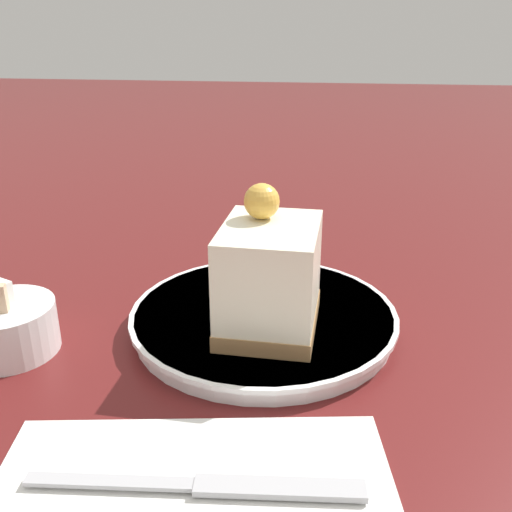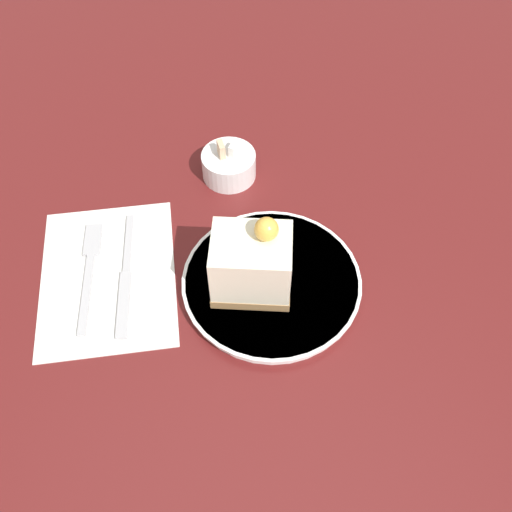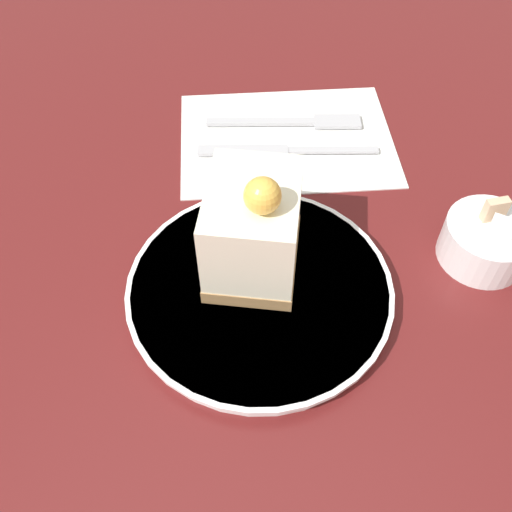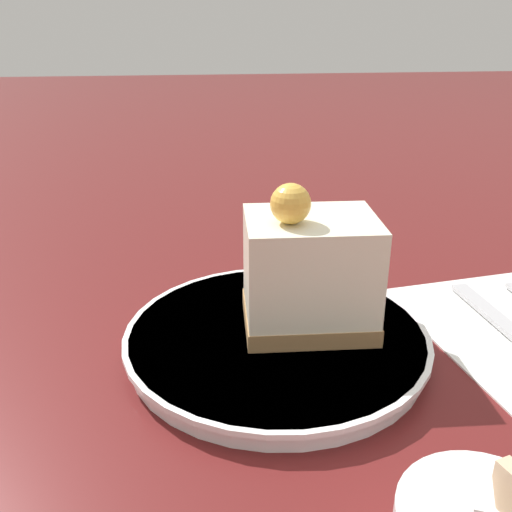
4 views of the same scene
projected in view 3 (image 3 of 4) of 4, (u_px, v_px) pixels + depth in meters
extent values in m
plane|color=#5B1919|center=(273.00, 327.00, 0.47)|extent=(4.00, 4.00, 0.00)
cylinder|color=white|center=(260.00, 292.00, 0.48)|extent=(0.22, 0.22, 0.02)
cylinder|color=white|center=(260.00, 287.00, 0.48)|extent=(0.22, 0.22, 0.00)
cube|color=#9E7547|center=(253.00, 257.00, 0.49)|extent=(0.10, 0.08, 0.01)
cube|color=white|center=(253.00, 224.00, 0.45)|extent=(0.10, 0.08, 0.07)
sphere|color=#EFB747|center=(262.00, 196.00, 0.40)|extent=(0.03, 0.03, 0.03)
cube|color=white|center=(286.00, 138.00, 0.62)|extent=(0.20, 0.25, 0.00)
cube|color=#B2B2B7|center=(260.00, 122.00, 0.63)|extent=(0.02, 0.12, 0.00)
cube|color=#B2B2B7|center=(337.00, 122.00, 0.63)|extent=(0.03, 0.05, 0.00)
cube|color=#B2B2B7|center=(243.00, 151.00, 0.60)|extent=(0.02, 0.10, 0.00)
cube|color=#B2B2B7|center=(333.00, 150.00, 0.60)|extent=(0.02, 0.10, 0.00)
cylinder|color=white|center=(486.00, 242.00, 0.50)|extent=(0.08, 0.08, 0.04)
cube|color=#D8B28C|center=(495.00, 210.00, 0.49)|extent=(0.01, 0.02, 0.02)
cube|color=white|center=(502.00, 228.00, 0.48)|extent=(0.02, 0.02, 0.02)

